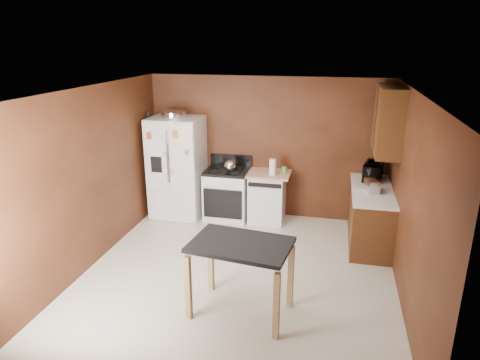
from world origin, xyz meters
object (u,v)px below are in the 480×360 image
(roasting_pan, at_px, (174,114))
(dishwasher, at_px, (267,196))
(kettle, at_px, (230,166))
(refrigerator, at_px, (177,167))
(microwave, at_px, (373,172))
(gas_range, at_px, (227,193))
(toaster, at_px, (372,186))
(paper_towel, at_px, (273,167))
(pen_cup, at_px, (148,114))
(green_canister, at_px, (284,169))
(island, at_px, (241,255))

(roasting_pan, distance_m, dishwasher, 2.16)
(kettle, bearing_deg, refrigerator, 177.82)
(kettle, height_order, refrigerator, refrigerator)
(microwave, distance_m, gas_range, 2.52)
(toaster, bearing_deg, paper_towel, 144.00)
(pen_cup, height_order, dishwasher, pen_cup)
(roasting_pan, bearing_deg, microwave, 0.33)
(microwave, height_order, gas_range, microwave)
(microwave, bearing_deg, paper_towel, 105.29)
(toaster, height_order, gas_range, gas_range)
(dishwasher, bearing_deg, microwave, -1.42)
(pen_cup, xyz_separation_m, refrigerator, (0.45, 0.07, -0.95))
(green_canister, bearing_deg, paper_towel, -132.04)
(paper_towel, bearing_deg, microwave, 2.22)
(roasting_pan, xyz_separation_m, microwave, (3.38, 0.02, -0.82))
(kettle, relative_size, toaster, 0.81)
(paper_towel, distance_m, toaster, 1.68)
(pen_cup, bearing_deg, dishwasher, 4.33)
(pen_cup, xyz_separation_m, gas_range, (1.36, 0.13, -1.39))
(pen_cup, distance_m, dishwasher, 2.52)
(toaster, bearing_deg, pen_cup, 155.51)
(microwave, distance_m, dishwasher, 1.83)
(refrigerator, bearing_deg, green_canister, 5.17)
(refrigerator, bearing_deg, pen_cup, -170.89)
(pen_cup, xyz_separation_m, microwave, (3.82, 0.11, -0.82))
(roasting_pan, height_order, kettle, roasting_pan)
(roasting_pan, bearing_deg, paper_towel, -1.44)
(pen_cup, distance_m, refrigerator, 1.06)
(refrigerator, relative_size, dishwasher, 2.02)
(paper_towel, relative_size, microwave, 0.57)
(kettle, distance_m, toaster, 2.39)
(green_canister, distance_m, toaster, 1.59)
(paper_towel, xyz_separation_m, dishwasher, (-0.10, 0.11, -0.57))
(paper_towel, height_order, toaster, paper_towel)
(kettle, xyz_separation_m, dishwasher, (0.64, 0.12, -0.55))
(gas_range, relative_size, island, 0.91)
(roasting_pan, relative_size, paper_towel, 1.53)
(island, bearing_deg, dishwasher, 92.89)
(microwave, xyz_separation_m, refrigerator, (-3.37, -0.04, -0.13))
(kettle, xyz_separation_m, refrigerator, (-0.99, 0.04, -0.10))
(roasting_pan, relative_size, dishwasher, 0.47)
(kettle, relative_size, refrigerator, 0.12)
(gas_range, xyz_separation_m, dishwasher, (0.72, 0.02, -0.01))
(roasting_pan, distance_m, refrigerator, 0.95)
(dishwasher, distance_m, island, 2.77)
(dishwasher, bearing_deg, pen_cup, -175.67)
(refrigerator, bearing_deg, toaster, -9.71)
(gas_range, relative_size, dishwasher, 1.24)
(kettle, xyz_separation_m, island, (0.78, -2.63, -0.25))
(paper_towel, height_order, dishwasher, paper_towel)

